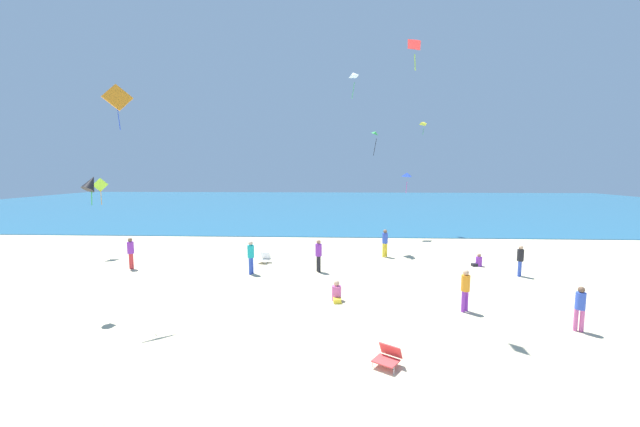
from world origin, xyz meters
The scene contains 21 objects.
ground_plane centered at (0.00, 10.00, 0.00)m, with size 120.00×120.00×0.00m, color beige.
ocean_water centered at (0.00, 50.05, 0.03)m, with size 120.00×60.00×0.05m, color #236084.
beach_chair_mid_beach centered at (2.09, 1.50, 0.27)m, with size 0.84×0.85×0.54m.
beach_chair_far_right centered at (-3.26, 12.14, 0.25)m, with size 0.73×0.78×0.59m.
person_0 centered at (8.40, 3.90, 0.84)m, with size 0.38×0.38×1.45m.
person_1 centered at (-0.17, 10.42, 0.95)m, with size 0.43×0.43×1.64m.
person_2 centered at (0.75, 6.32, 0.29)m, with size 0.42×0.66×0.80m.
person_3 centered at (-3.48, 9.89, 0.96)m, with size 0.41×0.41×1.66m.
person_4 centered at (-9.91, 10.54, 0.94)m, with size 0.45×0.45×1.64m.
person_5 centered at (8.30, 11.95, 0.25)m, with size 0.58×0.37×0.69m.
person_6 centered at (9.56, 10.10, 0.87)m, with size 0.42×0.42×1.51m.
person_7 centered at (5.37, 5.42, 0.89)m, with size 0.43×0.43×1.54m.
person_8 centered at (3.58, 13.86, 0.95)m, with size 0.45×0.45×1.64m.
kite_yellow centered at (7.70, 22.99, 8.89)m, with size 0.71×0.73×1.09m.
kite_blue centered at (5.96, 20.29, 4.79)m, with size 0.99×0.94×1.58m.
kite_white centered at (1.74, 17.29, 11.31)m, with size 0.75×0.87×1.70m.
kite_green centered at (3.11, 15.65, 7.37)m, with size 0.53×0.60×1.54m.
kite_black centered at (-7.93, 4.97, 4.62)m, with size 0.64×0.75×1.12m.
kite_lime centered at (-13.27, 13.52, 4.21)m, with size 0.58×0.68×1.59m.
kite_red centered at (3.39, 5.36, 9.29)m, with size 0.62×0.70×1.09m.
kite_orange centered at (-6.79, 5.00, 7.53)m, with size 0.79×0.64×1.58m.
Camera 1 is at (0.76, -7.59, 5.03)m, focal length 20.61 mm.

